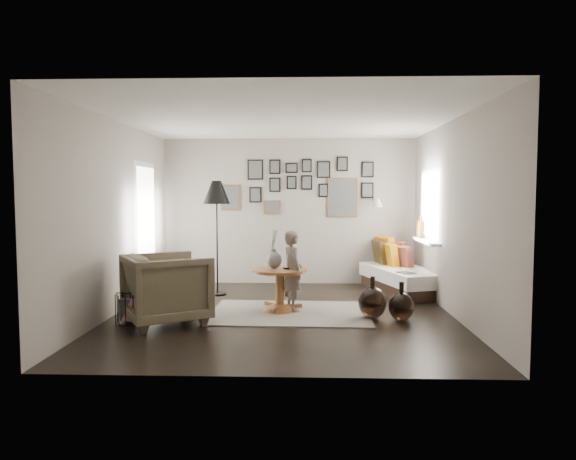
{
  "coord_description": "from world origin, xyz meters",
  "views": [
    {
      "loc": [
        0.3,
        -6.82,
        1.61
      ],
      "look_at": [
        0.05,
        0.5,
        1.1
      ],
      "focal_mm": 32.0,
      "sensor_mm": 36.0,
      "label": 1
    }
  ],
  "objects_px": {
    "vase": "(274,257)",
    "magazine_basket": "(128,308)",
    "floor_lamp": "(217,197)",
    "demijohn_large": "(372,302)",
    "pedestal_table": "(280,292)",
    "demijohn_small": "(401,306)",
    "daybed": "(402,275)",
    "armchair": "(167,288)",
    "child": "(293,271)"
  },
  "relations": [
    {
      "from": "pedestal_table",
      "to": "demijohn_small",
      "type": "bearing_deg",
      "value": -17.98
    },
    {
      "from": "floor_lamp",
      "to": "magazine_basket",
      "type": "relative_size",
      "value": 4.86
    },
    {
      "from": "floor_lamp",
      "to": "child",
      "type": "relative_size",
      "value": 1.64
    },
    {
      "from": "pedestal_table",
      "to": "magazine_basket",
      "type": "distance_m",
      "value": 2.0
    },
    {
      "from": "vase",
      "to": "floor_lamp",
      "type": "distance_m",
      "value": 1.68
    },
    {
      "from": "floor_lamp",
      "to": "demijohn_large",
      "type": "xyz_separation_m",
      "value": [
        2.28,
        -1.5,
        -1.36
      ]
    },
    {
      "from": "daybed",
      "to": "floor_lamp",
      "type": "relative_size",
      "value": 1.06
    },
    {
      "from": "armchair",
      "to": "pedestal_table",
      "type": "bearing_deg",
      "value": -93.71
    },
    {
      "from": "floor_lamp",
      "to": "demijohn_large",
      "type": "height_order",
      "value": "floor_lamp"
    },
    {
      "from": "armchair",
      "to": "demijohn_large",
      "type": "height_order",
      "value": "armchair"
    },
    {
      "from": "demijohn_large",
      "to": "demijohn_small",
      "type": "xyz_separation_m",
      "value": [
        0.35,
        -0.12,
        -0.02
      ]
    },
    {
      "from": "demijohn_large",
      "to": "demijohn_small",
      "type": "height_order",
      "value": "demijohn_large"
    },
    {
      "from": "magazine_basket",
      "to": "demijohn_large",
      "type": "bearing_deg",
      "value": 6.23
    },
    {
      "from": "vase",
      "to": "daybed",
      "type": "xyz_separation_m",
      "value": [
        2.02,
        1.48,
        -0.48
      ]
    },
    {
      "from": "daybed",
      "to": "demijohn_large",
      "type": "bearing_deg",
      "value": -128.06
    },
    {
      "from": "armchair",
      "to": "floor_lamp",
      "type": "relative_size",
      "value": 0.53
    },
    {
      "from": "vase",
      "to": "demijohn_large",
      "type": "bearing_deg",
      "value": -17.49
    },
    {
      "from": "floor_lamp",
      "to": "magazine_basket",
      "type": "xyz_separation_m",
      "value": [
        -0.81,
        -1.84,
        -1.39
      ]
    },
    {
      "from": "daybed",
      "to": "demijohn_large",
      "type": "height_order",
      "value": "daybed"
    },
    {
      "from": "demijohn_large",
      "to": "pedestal_table",
      "type": "bearing_deg",
      "value": 162.29
    },
    {
      "from": "floor_lamp",
      "to": "demijohn_large",
      "type": "relative_size",
      "value": 3.32
    },
    {
      "from": "magazine_basket",
      "to": "child",
      "type": "xyz_separation_m",
      "value": [
        2.04,
        0.71,
        0.37
      ]
    },
    {
      "from": "daybed",
      "to": "demijohn_small",
      "type": "distance_m",
      "value": 2.04
    },
    {
      "from": "pedestal_table",
      "to": "demijohn_small",
      "type": "relative_size",
      "value": 1.5
    },
    {
      "from": "pedestal_table",
      "to": "magazine_basket",
      "type": "relative_size",
      "value": 2.0
    },
    {
      "from": "child",
      "to": "vase",
      "type": "bearing_deg",
      "value": 59.67
    },
    {
      "from": "pedestal_table",
      "to": "demijohn_small",
      "type": "xyz_separation_m",
      "value": [
        1.57,
        -0.51,
        -0.08
      ]
    },
    {
      "from": "pedestal_table",
      "to": "floor_lamp",
      "type": "relative_size",
      "value": 0.41
    },
    {
      "from": "armchair",
      "to": "floor_lamp",
      "type": "xyz_separation_m",
      "value": [
        0.32,
        1.83,
        1.13
      ]
    },
    {
      "from": "magazine_basket",
      "to": "demijohn_small",
      "type": "height_order",
      "value": "demijohn_small"
    },
    {
      "from": "magazine_basket",
      "to": "demijohn_large",
      "type": "distance_m",
      "value": 3.1
    },
    {
      "from": "vase",
      "to": "daybed",
      "type": "height_order",
      "value": "vase"
    },
    {
      "from": "armchair",
      "to": "demijohn_large",
      "type": "xyz_separation_m",
      "value": [
        2.6,
        0.33,
        -0.23
      ]
    },
    {
      "from": "daybed",
      "to": "demijohn_small",
      "type": "height_order",
      "value": "daybed"
    },
    {
      "from": "daybed",
      "to": "demijohn_small",
      "type": "relative_size",
      "value": 3.87
    },
    {
      "from": "pedestal_table",
      "to": "magazine_basket",
      "type": "height_order",
      "value": "pedestal_table"
    },
    {
      "from": "vase",
      "to": "demijohn_small",
      "type": "relative_size",
      "value": 1.07
    },
    {
      "from": "daybed",
      "to": "demijohn_small",
      "type": "bearing_deg",
      "value": -117.62
    },
    {
      "from": "armchair",
      "to": "floor_lamp",
      "type": "height_order",
      "value": "floor_lamp"
    },
    {
      "from": "pedestal_table",
      "to": "armchair",
      "type": "height_order",
      "value": "armchair"
    },
    {
      "from": "vase",
      "to": "armchair",
      "type": "bearing_deg",
      "value": -150.39
    },
    {
      "from": "vase",
      "to": "magazine_basket",
      "type": "distance_m",
      "value": 2.02
    },
    {
      "from": "daybed",
      "to": "floor_lamp",
      "type": "distance_m",
      "value": 3.29
    },
    {
      "from": "armchair",
      "to": "demijohn_large",
      "type": "distance_m",
      "value": 2.63
    },
    {
      "from": "magazine_basket",
      "to": "demijohn_large",
      "type": "xyz_separation_m",
      "value": [
        3.09,
        0.34,
        0.03
      ]
    },
    {
      "from": "armchair",
      "to": "demijohn_small",
      "type": "height_order",
      "value": "armchair"
    },
    {
      "from": "pedestal_table",
      "to": "demijohn_large",
      "type": "distance_m",
      "value": 1.28
    },
    {
      "from": "pedestal_table",
      "to": "magazine_basket",
      "type": "xyz_separation_m",
      "value": [
        -1.86,
        -0.73,
        -0.09
      ]
    },
    {
      "from": "pedestal_table",
      "to": "demijohn_small",
      "type": "distance_m",
      "value": 1.65
    },
    {
      "from": "pedestal_table",
      "to": "floor_lamp",
      "type": "height_order",
      "value": "floor_lamp"
    }
  ]
}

